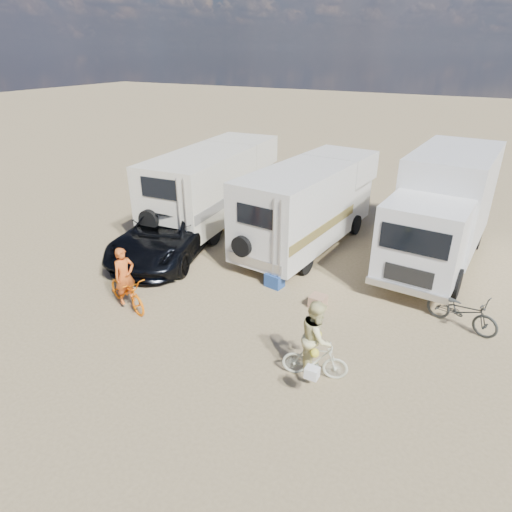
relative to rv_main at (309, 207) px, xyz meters
The scene contains 12 objects.
ground 6.70m from the rv_main, 87.38° to the right, with size 140.00×140.00×0.00m, color #97805A.
rv_main is the anchor object (origin of this frame).
rv_left 4.55m from the rv_main, behind, with size 2.59×7.55×3.09m, color beige, non-canonical shape.
box_truck 4.51m from the rv_main, ahead, with size 2.46×7.08×3.75m, color silver, non-canonical shape.
dark_suv 5.21m from the rv_main, 143.85° to the right, with size 2.67×5.79×1.61m, color black.
bike_man 7.23m from the rv_main, 113.64° to the right, with size 0.66×1.89×1.00m, color orange.
bike_woman 7.50m from the rv_main, 66.26° to the right, with size 0.43×1.51×0.90m, color #B5B99F.
rider_man 7.19m from the rv_main, 113.64° to the right, with size 0.61×0.40×1.68m, color #D1571B.
rider_woman 7.45m from the rv_main, 66.26° to the right, with size 0.88×0.68×1.80m, color beige.
bike_parked 6.56m from the rv_main, 28.29° to the right, with size 0.67×1.92×1.01m, color #262826.
cooler 3.72m from the rv_main, 84.45° to the right, with size 0.55×0.40×0.44m, color navy.
crate 4.61m from the rv_main, 63.36° to the right, with size 0.44×0.44×0.35m, color #9B7154.
Camera 1 is at (5.29, -7.90, 6.84)m, focal length 30.81 mm.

